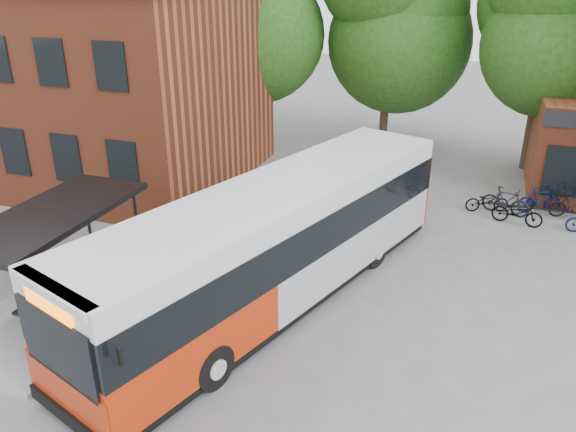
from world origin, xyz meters
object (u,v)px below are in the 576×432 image
(bus_shelter, at_px, (61,259))
(city_bus, at_px, (278,244))
(bicycle_3, at_px, (540,200))
(bicycle_2, at_px, (517,212))
(bicycle_0, at_px, (487,201))
(bicycle_1, at_px, (506,201))
(bicycle_5, at_px, (573,206))

(bus_shelter, height_order, city_bus, city_bus)
(city_bus, distance_m, bicycle_3, 11.83)
(bicycle_2, xyz_separation_m, bicycle_3, (0.82, 1.49, 0.04))
(bus_shelter, xyz_separation_m, bicycle_2, (12.04, 10.04, -0.97))
(bicycle_0, bearing_deg, city_bus, 128.02)
(city_bus, height_order, bicycle_1, city_bus)
(bicycle_0, bearing_deg, bicycle_1, -113.13)
(bus_shelter, xyz_separation_m, bicycle_5, (14.02, 11.33, -0.95))
(bicycle_2, bearing_deg, bus_shelter, 139.87)
(city_bus, height_order, bicycle_2, city_bus)
(bus_shelter, distance_m, city_bus, 5.97)
(bicycle_1, distance_m, bicycle_5, 2.43)
(bicycle_1, relative_size, bicycle_2, 1.00)
(bicycle_1, bearing_deg, bicycle_3, -45.90)
(bicycle_0, xyz_separation_m, bicycle_1, (0.67, -0.04, 0.10))
(bicycle_2, distance_m, bicycle_3, 1.70)
(bus_shelter, bearing_deg, bicycle_5, 38.94)
(bus_shelter, height_order, bicycle_5, bus_shelter)
(bicycle_1, xyz_separation_m, bicycle_2, (0.41, -0.84, -0.07))
(city_bus, distance_m, bicycle_5, 12.44)
(city_bus, xyz_separation_m, bicycle_3, (7.39, 9.16, -1.20))
(bus_shelter, bearing_deg, bicycle_2, 39.81)
(bus_shelter, xyz_separation_m, city_bus, (5.48, 2.37, 0.26))
(bus_shelter, height_order, bicycle_0, bus_shelter)
(bicycle_0, relative_size, bicycle_1, 0.93)
(bicycle_3, bearing_deg, bicycle_1, 95.79)
(bicycle_0, relative_size, bicycle_5, 0.99)
(bicycle_1, relative_size, bicycle_3, 1.05)
(bicycle_0, height_order, bicycle_5, bicycle_5)
(bicycle_0, bearing_deg, bicycle_5, -101.81)
(bicycle_3, xyz_separation_m, bicycle_5, (1.15, -0.20, -0.01))
(city_bus, height_order, bicycle_0, city_bus)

